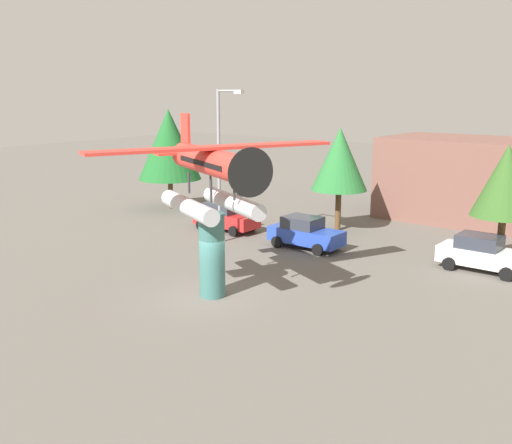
% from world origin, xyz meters
% --- Properties ---
extents(ground_plane, '(140.00, 140.00, 0.00)m').
position_xyz_m(ground_plane, '(0.00, 0.00, 0.00)').
color(ground_plane, '#605B54').
extents(display_pedestal, '(1.10, 1.10, 3.63)m').
position_xyz_m(display_pedestal, '(0.00, 0.00, 1.81)').
color(display_pedestal, '#386B66').
rests_on(display_pedestal, ground).
extents(floatplane_monument, '(7.16, 9.93, 4.00)m').
position_xyz_m(floatplane_monument, '(0.12, -0.05, 5.30)').
color(floatplane_monument, silver).
rests_on(floatplane_monument, display_pedestal).
extents(car_near_red, '(4.20, 2.02, 1.76)m').
position_xyz_m(car_near_red, '(-7.54, 9.45, 0.88)').
color(car_near_red, red).
rests_on(car_near_red, ground).
extents(car_mid_blue, '(4.20, 2.02, 1.76)m').
position_xyz_m(car_mid_blue, '(-1.27, 9.01, 0.88)').
color(car_mid_blue, '#2847B7').
rests_on(car_mid_blue, ground).
extents(car_far_white, '(4.20, 2.02, 1.76)m').
position_xyz_m(car_far_white, '(7.85, 10.82, 0.88)').
color(car_far_white, white).
rests_on(car_far_white, ground).
extents(streetlight_primary, '(1.84, 0.28, 8.67)m').
position_xyz_m(streetlight_primary, '(-5.66, 7.02, 4.98)').
color(streetlight_primary, gray).
rests_on(streetlight_primary, ground).
extents(storefront_building, '(12.18, 6.92, 5.49)m').
position_xyz_m(storefront_building, '(3.85, 22.00, 2.74)').
color(storefront_building, brown).
rests_on(storefront_building, ground).
extents(tree_west, '(4.57, 4.57, 7.28)m').
position_xyz_m(tree_west, '(-15.37, 12.24, 4.73)').
color(tree_west, brown).
rests_on(tree_west, ground).
extents(tree_east, '(3.45, 3.45, 6.40)m').
position_xyz_m(tree_east, '(-2.03, 13.83, 4.46)').
color(tree_east, brown).
rests_on(tree_east, ground).
extents(tree_center_back, '(3.18, 3.18, 6.10)m').
position_xyz_m(tree_center_back, '(8.28, 12.08, 4.30)').
color(tree_center_back, brown).
rests_on(tree_center_back, ground).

